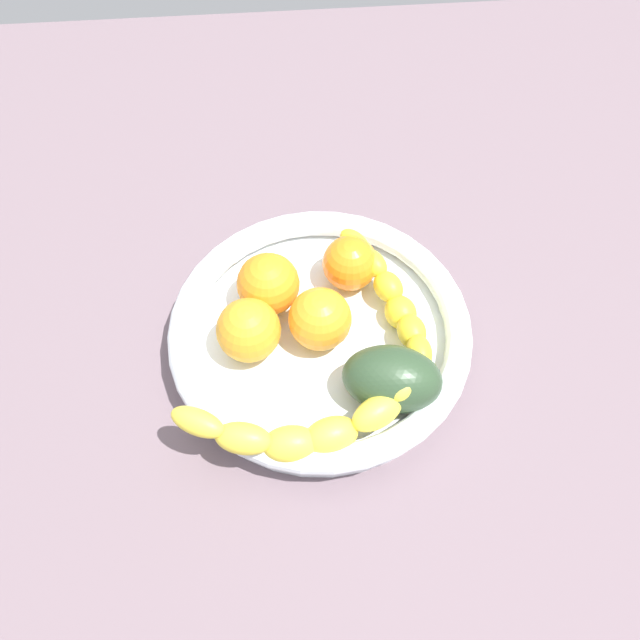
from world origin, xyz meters
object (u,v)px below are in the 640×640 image
at_px(banana_draped_right, 396,308).
at_px(avocado_dark, 392,379).
at_px(orange_mid_left, 268,284).
at_px(orange_mid_right, 320,317).
at_px(banana_draped_left, 311,426).
at_px(orange_front, 249,330).
at_px(fruit_bowl, 320,334).
at_px(orange_rear, 350,263).

relative_size(banana_draped_right, avocado_dark, 2.16).
distance_m(orange_mid_left, orange_mid_right, 0.07).
xyz_separation_m(banana_draped_left, orange_mid_right, (0.02, 0.12, 0.00)).
bearing_deg(orange_front, orange_mid_right, 7.56).
relative_size(orange_mid_left, orange_mid_right, 1.02).
relative_size(fruit_bowl, banana_draped_right, 1.50).
relative_size(fruit_bowl, avocado_dark, 3.25).
distance_m(orange_mid_right, avocado_dark, 0.10).
height_order(fruit_bowl, banana_draped_left, banana_draped_left).
distance_m(orange_front, orange_mid_right, 0.07).
bearing_deg(orange_rear, orange_front, -144.74).
bearing_deg(banana_draped_left, orange_front, 116.75).
xyz_separation_m(banana_draped_right, avocado_dark, (-0.02, -0.08, 0.00)).
height_order(banana_draped_left, banana_draped_right, banana_draped_left).
bearing_deg(orange_mid_right, orange_rear, 61.31).
relative_size(banana_draped_left, avocado_dark, 2.65).
height_order(fruit_bowl, avocado_dark, avocado_dark).
height_order(banana_draped_left, avocado_dark, avocado_dark).
xyz_separation_m(fruit_bowl, avocado_dark, (0.06, -0.07, 0.03)).
xyz_separation_m(orange_front, orange_mid_right, (0.07, 0.01, -0.00)).
xyz_separation_m(banana_draped_left, orange_mid_left, (-0.03, 0.16, 0.00)).
relative_size(orange_mid_left, avocado_dark, 0.68).
distance_m(fruit_bowl, banana_draped_left, 0.12).
height_order(fruit_bowl, orange_front, orange_front).
bearing_deg(fruit_bowl, orange_mid_left, 136.73).
relative_size(fruit_bowl, banana_draped_left, 1.23).
distance_m(banana_draped_left, orange_rear, 0.19).
relative_size(banana_draped_left, orange_front, 3.92).
relative_size(banana_draped_right, orange_mid_right, 3.21).
relative_size(banana_draped_right, orange_mid_left, 3.15).
distance_m(banana_draped_left, orange_mid_right, 0.12).
distance_m(banana_draped_right, orange_mid_right, 0.08).
distance_m(orange_front, orange_rear, 0.13).
relative_size(orange_rear, avocado_dark, 0.62).
xyz_separation_m(banana_draped_right, orange_mid_right, (-0.08, -0.01, 0.00)).
height_order(banana_draped_right, avocado_dark, avocado_dark).
bearing_deg(banana_draped_right, orange_mid_left, 163.97).
relative_size(fruit_bowl, orange_mid_left, 4.74).
height_order(banana_draped_right, orange_mid_left, orange_mid_left).
distance_m(orange_front, orange_mid_left, 0.06).
distance_m(fruit_bowl, orange_front, 0.08).
bearing_deg(orange_rear, avocado_dark, -79.96).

